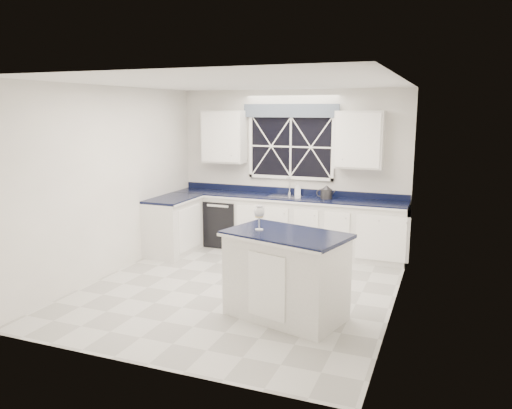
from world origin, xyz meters
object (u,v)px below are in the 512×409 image
at_px(dishwasher, 226,222).
at_px(kettle, 326,192).
at_px(wine_glass, 259,213).
at_px(island, 286,275).
at_px(faucet, 289,185).
at_px(soap_bottle, 298,189).

distance_m(dishwasher, kettle, 1.89).
height_order(kettle, wine_glass, wine_glass).
distance_m(dishwasher, island, 3.28).
relative_size(dishwasher, island, 0.54).
height_order(faucet, kettle, faucet).
bearing_deg(soap_bottle, faucet, -178.48).
xyz_separation_m(faucet, soap_bottle, (0.15, 0.00, -0.05)).
bearing_deg(faucet, kettle, -13.46).
height_order(island, wine_glass, wine_glass).
distance_m(kettle, soap_bottle, 0.56).
xyz_separation_m(faucet, kettle, (0.69, -0.16, -0.06)).
bearing_deg(faucet, wine_glass, -79.29).
xyz_separation_m(faucet, island, (0.87, -2.82, -0.59)).
bearing_deg(wine_glass, island, -1.96).
bearing_deg(wine_glass, soap_bottle, 97.71).
distance_m(island, kettle, 2.71).
bearing_deg(kettle, soap_bottle, 152.90).
bearing_deg(soap_bottle, island, -75.77).
bearing_deg(dishwasher, wine_glass, -58.02).
bearing_deg(kettle, dishwasher, 171.31).
height_order(faucet, island, faucet).
bearing_deg(dishwasher, island, -53.15).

